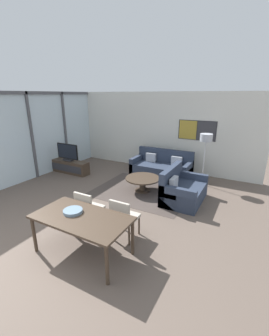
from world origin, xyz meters
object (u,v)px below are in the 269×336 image
object	(u,v)px
sofa_main	(162,168)
dining_table	(82,220)
sofa_side	(181,190)
television	(68,152)
dining_chair_centre	(123,216)
tv_console	(69,166)
fruit_bowl	(73,211)
coffee_table	(143,181)
dining_chair_left	(88,208)
floor_lamp	(206,141)

from	to	relation	value
sofa_main	dining_table	xyz separation A→B (m)	(0.29, -4.41, 0.37)
sofa_side	dining_table	distance (m)	3.02
television	dining_table	distance (m)	4.60
sofa_side	dining_chair_centre	xyz separation A→B (m)	(-0.46, -2.18, 0.21)
tv_console	dining_table	bearing A→B (deg)	-42.75
dining_table	fruit_bowl	xyz separation A→B (m)	(-0.22, 0.03, 0.10)
television	sofa_main	xyz separation A→B (m)	(3.09, 1.29, -0.46)
sofa_side	coffee_table	xyz separation A→B (m)	(-1.17, 0.05, 0.03)
television	coffee_table	distance (m)	3.12
coffee_table	dining_chair_left	distance (m)	2.30
coffee_table	dining_table	size ratio (longest dim) A/B	0.59
dining_chair_left	dining_chair_centre	size ratio (longest dim) A/B	1.00
coffee_table	television	bearing A→B (deg)	176.24
dining_table	floor_lamp	bearing A→B (deg)	75.22
television	fruit_bowl	world-z (taller)	television
coffee_table	dining_table	bearing A→B (deg)	-84.27
fruit_bowl	tv_console	bearing A→B (deg)	135.65
dining_chair_left	tv_console	bearing A→B (deg)	140.06
dining_table	dining_chair_left	distance (m)	0.78
sofa_side	dining_chair_left	bearing A→B (deg)	150.08
sofa_side	fruit_bowl	distance (m)	3.07
coffee_table	fruit_bowl	distance (m)	2.92
television	dining_chair_left	size ratio (longest dim) A/B	1.07
tv_console	sofa_side	distance (m)	4.26
tv_console	dining_chair_left	size ratio (longest dim) A/B	1.89
television	fruit_bowl	bearing A→B (deg)	-44.35
dining_chair_centre	fruit_bowl	world-z (taller)	dining_chair_centre
sofa_side	dining_chair_centre	world-z (taller)	sofa_side
television	dining_table	world-z (taller)	television
sofa_main	coffee_table	distance (m)	1.49
coffee_table	dining_chair_centre	world-z (taller)	dining_chair_centre
floor_lamp	dining_chair_centre	bearing A→B (deg)	-101.32
tv_console	dining_chair_centre	distance (m)	4.51
sofa_main	fruit_bowl	xyz separation A→B (m)	(0.07, -4.38, 0.48)
floor_lamp	fruit_bowl	bearing A→B (deg)	-107.62
sofa_main	coffee_table	world-z (taller)	sofa_main
sofa_main	fruit_bowl	world-z (taller)	sofa_main
sofa_side	dining_chair_left	size ratio (longest dim) A/B	1.60
fruit_bowl	dining_chair_centre	bearing A→B (deg)	46.34
television	sofa_side	bearing A→B (deg)	-3.46
fruit_bowl	coffee_table	bearing A→B (deg)	91.49
dining_chair_left	fruit_bowl	xyz separation A→B (m)	(0.19, -0.60, 0.27)
dining_chair_left	sofa_side	bearing A→B (deg)	60.08
coffee_table	tv_console	bearing A→B (deg)	176.26
television	coffee_table	xyz separation A→B (m)	(3.09, -0.20, -0.43)
sofa_side	fruit_bowl	world-z (taller)	sofa_side
dining_chair_left	floor_lamp	distance (m)	4.03
sofa_side	dining_chair_left	distance (m)	2.58
dining_chair_centre	television	bearing A→B (deg)	147.29
coffee_table	dining_table	world-z (taller)	dining_table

